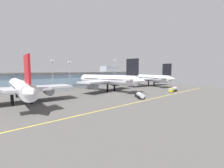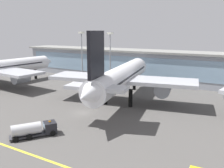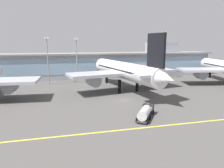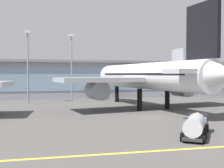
{
  "view_description": "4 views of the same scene",
  "coord_description": "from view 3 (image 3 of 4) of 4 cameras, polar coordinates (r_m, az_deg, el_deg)",
  "views": [
    {
      "loc": [
        -59.98,
        -62.38,
        13.91
      ],
      "look_at": [
        1.33,
        5.29,
        5.54
      ],
      "focal_mm": 24.04,
      "sensor_mm": 36.0,
      "label": 1
    },
    {
      "loc": [
        36.41,
        -47.86,
        20.57
      ],
      "look_at": [
        0.63,
        14.11,
        4.96
      ],
      "focal_mm": 38.99,
      "sensor_mm": 36.0,
      "label": 2
    },
    {
      "loc": [
        -19.06,
        -60.9,
        17.83
      ],
      "look_at": [
        -2.13,
        7.13,
        3.98
      ],
      "focal_mm": 33.29,
      "sensor_mm": 36.0,
      "label": 3
    },
    {
      "loc": [
        -18.32,
        -49.35,
        8.12
      ],
      "look_at": [
        -6.12,
        4.69,
        6.19
      ],
      "focal_mm": 44.55,
      "sensor_mm": 36.0,
      "label": 4
    }
  ],
  "objects": [
    {
      "name": "apron_light_mast_centre",
      "position": [
        106.01,
        13.8,
        9.43
      ],
      "size": [
        1.8,
        1.8,
        23.14
      ],
      "color": "gray",
      "rests_on": "ground"
    },
    {
      "name": "taxiway_centreline_stripe",
      "position": [
        46.84,
        11.44,
        -11.42
      ],
      "size": [
        144.0,
        0.5,
        0.01
      ],
      "primitive_type": "cube",
      "color": "yellow",
      "rests_on": "ground"
    },
    {
      "name": "baggage_tug_near",
      "position": [
        51.35,
        9.26,
        -7.51
      ],
      "size": [
        7.14,
        8.82,
        2.9
      ],
      "rotation": [
        0.0,
        0.0,
        0.97
      ],
      "color": "black",
      "rests_on": "ground"
    },
    {
      "name": "apron_light_mast_east",
      "position": [
        95.54,
        -9.73,
        8.4
      ],
      "size": [
        1.8,
        1.8,
        20.08
      ],
      "color": "gray",
      "rests_on": "ground"
    },
    {
      "name": "ground_plane",
      "position": [
        66.25,
        3.29,
        -4.45
      ],
      "size": [
        180.0,
        180.0,
        0.0
      ],
      "primitive_type": "plane",
      "color": "#514F4C"
    },
    {
      "name": "airliner_near_right",
      "position": [
        78.26,
        3.46,
        3.62
      ],
      "size": [
        43.6,
        53.3,
        20.67
      ],
      "rotation": [
        0.0,
        0.0,
        1.77
      ],
      "color": "black",
      "rests_on": "ground"
    },
    {
      "name": "terminal_building",
      "position": [
        110.84,
        -3.1,
        5.48
      ],
      "size": [
        128.6,
        14.0,
        18.0
      ],
      "color": "#9399A3",
      "rests_on": "ground"
    },
    {
      "name": "apron_light_mast_west",
      "position": [
        93.59,
        -17.3,
        8.1
      ],
      "size": [
        1.8,
        1.8,
        20.34
      ],
      "color": "gray",
      "rests_on": "ground"
    }
  ]
}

